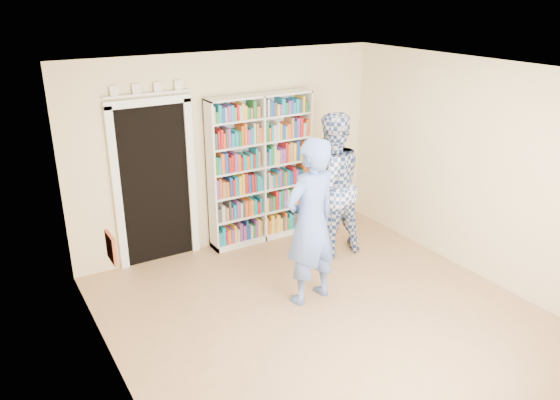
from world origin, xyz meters
name	(u,v)px	position (x,y,z in m)	size (l,w,h in m)	color
floor	(333,323)	(0.00, 0.00, 0.00)	(5.00, 5.00, 0.00)	#9D754C
ceiling	(344,75)	(0.00, 0.00, 2.70)	(5.00, 5.00, 0.00)	white
wall_back	(230,151)	(0.00, 2.50, 1.35)	(4.50, 4.50, 0.00)	beige
wall_left	(116,263)	(-2.25, 0.00, 1.35)	(5.00, 5.00, 0.00)	beige
wall_right	(488,174)	(2.25, 0.00, 1.35)	(5.00, 5.00, 0.00)	beige
bookshelf	(260,169)	(0.39, 2.34, 1.07)	(1.54, 0.29, 2.12)	white
doorway	(154,176)	(-1.10, 2.48, 1.18)	(1.10, 0.08, 2.43)	black
wall_art	(111,248)	(-2.23, 0.20, 1.40)	(0.03, 0.25, 0.25)	brown
man_blue	(311,222)	(0.06, 0.57, 0.99)	(0.72, 0.47, 1.97)	#5775C3
man_plaid	(330,186)	(0.96, 1.46, 0.99)	(0.96, 0.75, 1.98)	navy
paper_sheet	(346,182)	(1.04, 1.22, 1.09)	(0.23, 0.01, 0.32)	white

